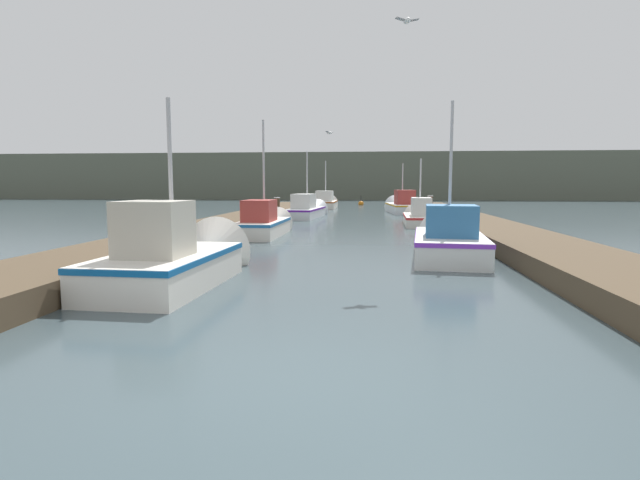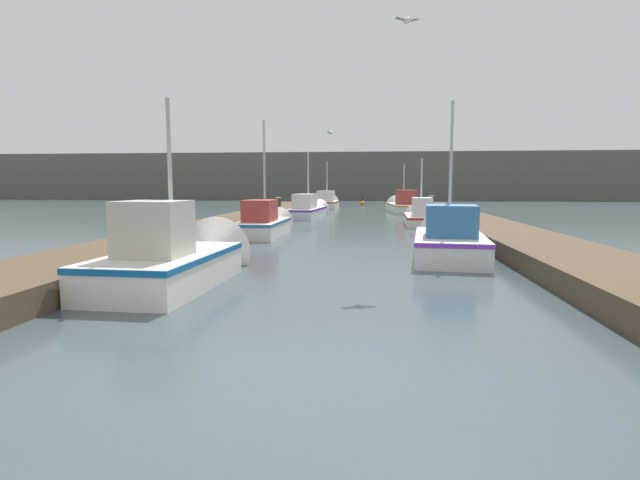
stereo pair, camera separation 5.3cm
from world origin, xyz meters
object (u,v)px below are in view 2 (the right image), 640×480
(fishing_boat_4, at_px, (309,209))
(channel_buoy, at_px, (362,204))
(mooring_piling_0, at_px, (431,208))
(mooring_piling_3, at_px, (278,208))
(fishing_boat_0, at_px, (179,258))
(fishing_boat_3, at_px, (420,216))
(fishing_boat_1, at_px, (448,239))
(fishing_boat_6, at_px, (327,202))
(mooring_piling_1, at_px, (410,199))
(seagull_1, at_px, (407,21))
(seagull_lead, at_px, (330,133))
(fishing_boat_5, at_px, (403,206))
(fishing_boat_2, at_px, (266,223))

(fishing_boat_4, xyz_separation_m, channel_buoy, (2.79, 16.42, -0.29))
(mooring_piling_0, bearing_deg, mooring_piling_3, -177.58)
(fishing_boat_0, height_order, mooring_piling_0, fishing_boat_0)
(fishing_boat_0, height_order, fishing_boat_3, fishing_boat_0)
(fishing_boat_1, bearing_deg, fishing_boat_6, 108.08)
(mooring_piling_1, distance_m, seagull_1, 32.77)
(seagull_lead, height_order, seagull_1, seagull_1)
(fishing_boat_5, relative_size, channel_buoy, 6.26)
(fishing_boat_5, distance_m, seagull_lead, 11.95)
(fishing_boat_6, bearing_deg, mooring_piling_1, 33.46)
(fishing_boat_5, bearing_deg, fishing_boat_6, 130.63)
(mooring_piling_0, distance_m, channel_buoy, 18.79)
(fishing_boat_0, distance_m, mooring_piling_3, 17.32)
(fishing_boat_5, xyz_separation_m, seagull_lead, (-4.07, -10.55, 3.85))
(mooring_piling_0, distance_m, seagull_lead, 7.14)
(seagull_lead, bearing_deg, mooring_piling_1, -171.23)
(fishing_boat_6, relative_size, seagull_lead, 9.66)
(mooring_piling_0, relative_size, mooring_piling_1, 1.15)
(fishing_boat_6, bearing_deg, fishing_boat_3, -68.94)
(seagull_1, bearing_deg, fishing_boat_1, 36.13)
(mooring_piling_1, bearing_deg, seagull_1, -94.61)
(fishing_boat_3, height_order, mooring_piling_0, fishing_boat_3)
(fishing_boat_5, relative_size, mooring_piling_1, 5.44)
(mooring_piling_3, height_order, seagull_1, seagull_1)
(fishing_boat_5, relative_size, mooring_piling_0, 4.74)
(fishing_boat_6, relative_size, mooring_piling_0, 4.07)
(channel_buoy, bearing_deg, fishing_boat_4, -99.64)
(fishing_boat_2, distance_m, mooring_piling_0, 11.08)
(fishing_boat_2, relative_size, mooring_piling_0, 3.67)
(fishing_boat_6, height_order, channel_buoy, fishing_boat_6)
(fishing_boat_3, distance_m, fishing_boat_5, 9.96)
(fishing_boat_1, xyz_separation_m, channel_buoy, (-2.94, 31.56, -0.30))
(fishing_boat_4, distance_m, fishing_boat_5, 7.77)
(mooring_piling_0, distance_m, mooring_piling_3, 8.22)
(mooring_piling_3, bearing_deg, mooring_piling_1, 64.35)
(mooring_piling_1, xyz_separation_m, channel_buoy, (-4.20, 1.18, -0.43))
(fishing_boat_1, bearing_deg, seagull_1, -119.64)
(fishing_boat_0, height_order, channel_buoy, fishing_boat_0)
(fishing_boat_0, height_order, fishing_boat_4, fishing_boat_4)
(fishing_boat_0, height_order, seagull_lead, seagull_lead)
(fishing_boat_4, bearing_deg, mooring_piling_1, 69.60)
(fishing_boat_4, distance_m, mooring_piling_3, 2.69)
(fishing_boat_2, bearing_deg, channel_buoy, 83.90)
(fishing_boat_0, bearing_deg, seagull_1, 31.49)
(fishing_boat_0, bearing_deg, fishing_boat_2, 93.83)
(fishing_boat_6, distance_m, channel_buoy, 6.33)
(fishing_boat_6, relative_size, mooring_piling_3, 4.41)
(seagull_lead, xyz_separation_m, seagull_1, (2.72, -11.73, 1.32))
(mooring_piling_1, bearing_deg, fishing_boat_3, -92.93)
(mooring_piling_3, xyz_separation_m, seagull_lead, (3.08, -3.02, 3.70))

